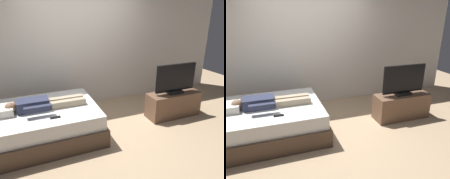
% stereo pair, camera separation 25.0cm
% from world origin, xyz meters
% --- Properties ---
extents(ground_plane, '(10.00, 10.00, 0.00)m').
position_xyz_m(ground_plane, '(0.00, 0.00, 0.00)').
color(ground_plane, tan).
extents(back_wall, '(6.40, 0.10, 2.80)m').
position_xyz_m(back_wall, '(0.40, 1.52, 1.40)').
color(back_wall, silver).
rests_on(back_wall, ground).
extents(bed, '(1.90, 1.44, 0.54)m').
position_xyz_m(bed, '(-1.01, 0.31, 0.26)').
color(bed, brown).
rests_on(bed, ground).
extents(person, '(1.26, 0.46, 0.18)m').
position_xyz_m(person, '(-0.99, 0.28, 0.62)').
color(person, '#2D334C').
rests_on(person, bed).
extents(remote, '(0.15, 0.04, 0.02)m').
position_xyz_m(remote, '(-0.83, -0.12, 0.55)').
color(remote, black).
rests_on(remote, bed).
extents(tv_stand, '(1.10, 0.40, 0.50)m').
position_xyz_m(tv_stand, '(1.54, 0.13, 0.25)').
color(tv_stand, brown).
rests_on(tv_stand, ground).
extents(tv, '(0.88, 0.20, 0.59)m').
position_xyz_m(tv, '(1.54, 0.13, 0.78)').
color(tv, black).
rests_on(tv, tv_stand).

